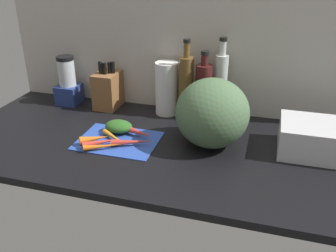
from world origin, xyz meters
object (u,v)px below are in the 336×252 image
Objects in this scene: bottle_0 at (186,86)px; dish_rack at (317,139)px; carrot_1 at (103,146)px; carrot_0 at (123,125)px; carrot_6 at (133,142)px; cutting_board at (118,140)px; carrot_2 at (94,139)px; blender_appliance at (68,83)px; bottle_2 at (220,85)px; carrot_4 at (137,132)px; winter_squash at (212,113)px; bottle_1 at (203,91)px; paper_towel_roll at (167,89)px; carrot_3 at (102,142)px; knife_block at (108,89)px; carrot_5 at (115,138)px.

bottle_0 is 1.30× the size of dish_rack.
bottle_0 reaches higher than carrot_1.
dish_rack is (79.95, 1.27, 4.22)cm from carrot_0.
carrot_6 is 39.67cm from bottle_0.
carrot_2 is at bearing -148.16° from cutting_board.
carrot_2 reaches higher than carrot_0.
blender_appliance is 0.65× the size of bottle_2.
bottle_0 is at bearing 52.19° from carrot_2.
carrot_2 is at bearing -144.06° from carrot_4.
winter_squash is 0.91× the size of bottle_1.
paper_towel_roll is at bearing 58.84° from carrot_0.
carrot_2 is 0.72× the size of carrot_3.
carrot_6 is (9.81, -14.11, 0.23)cm from carrot_0.
knife_block is 0.63× the size of bottle_0.
carrot_3 is 0.56× the size of winter_squash.
carrot_4 is at bearing 35.94° from carrot_2.
bottle_1 reaches higher than carrot_0.
cutting_board is 0.89× the size of bottle_0.
knife_block is (-16.75, 21.84, 7.26)cm from carrot_0.
bottle_1 is 1.13× the size of dish_rack.
bottle_1 is at bearing -0.71° from knife_block.
carrot_1 is 0.66× the size of knife_block.
winter_squash is at bearing -5.03° from carrot_0.
bottle_1 reaches higher than carrot_1.
carrot_3 is 0.51× the size of bottle_1.
bottle_1 is at bearing -3.31° from paper_towel_roll.
carrot_0 is 0.66× the size of carrot_5.
bottle_2 reaches higher than carrot_0.
blender_appliance reaches higher than carrot_5.
carrot_5 is 0.43× the size of bottle_2.
carrot_6 reaches higher than carrot_1.
cutting_board is at bearing -139.32° from carrot_4.
bottle_0 is at bearing 57.15° from carrot_5.
knife_block is 48.17cm from bottle_1.
carrot_3 is at bearing -46.40° from blender_appliance.
carrot_3 is 1.01× the size of carrot_5.
carrot_0 is at bearing -52.51° from knife_block.
cutting_board is 1.03× the size of bottle_1.
bottle_0 is at bearing -177.65° from bottle_1.
winter_squash reaches higher than carrot_0.
bottle_1 reaches higher than carrot_3.
carrot_4 is 0.66× the size of knife_block.
carrot_0 is 0.45× the size of knife_block.
blender_appliance reaches higher than carrot_2.
carrot_1 is 1.00× the size of carrot_4.
carrot_4 is at bearing -118.26° from bottle_0.
carrot_0 is at bearing -28.50° from blender_appliance.
carrot_1 is 0.41× the size of bottle_2.
blender_appliance is at bearing 131.01° from carrot_2.
bottle_1 reaches higher than winter_squash.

